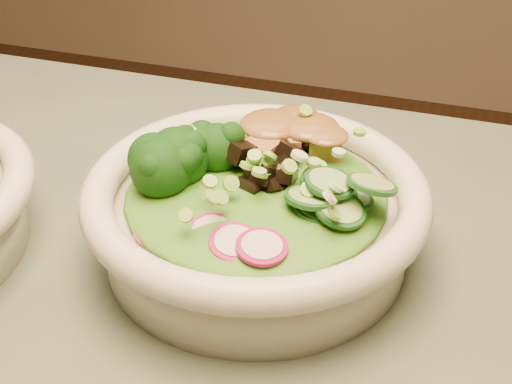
% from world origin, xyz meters
% --- Properties ---
extents(salad_bowl, '(0.26, 0.26, 0.07)m').
position_xyz_m(salad_bowl, '(-0.05, 0.12, 0.79)').
color(salad_bowl, silver).
rests_on(salad_bowl, dining_table).
extents(lettuce_bed, '(0.19, 0.19, 0.02)m').
position_xyz_m(lettuce_bed, '(-0.05, 0.12, 0.81)').
color(lettuce_bed, '#226715').
rests_on(lettuce_bed, salad_bowl).
extents(broccoli_florets, '(0.10, 0.09, 0.04)m').
position_xyz_m(broccoli_florets, '(-0.11, 0.12, 0.82)').
color(broccoli_florets, black).
rests_on(broccoli_florets, salad_bowl).
extents(radish_slices, '(0.11, 0.08, 0.02)m').
position_xyz_m(radish_slices, '(-0.05, 0.06, 0.81)').
color(radish_slices, '#9D0C4D').
rests_on(radish_slices, salad_bowl).
extents(cucumber_slices, '(0.09, 0.09, 0.03)m').
position_xyz_m(cucumber_slices, '(0.01, 0.11, 0.82)').
color(cucumber_slices, '#8BB162').
rests_on(cucumber_slices, salad_bowl).
extents(mushroom_heap, '(0.09, 0.09, 0.04)m').
position_xyz_m(mushroom_heap, '(-0.05, 0.13, 0.82)').
color(mushroom_heap, black).
rests_on(mushroom_heap, salad_bowl).
extents(tofu_cubes, '(0.10, 0.09, 0.03)m').
position_xyz_m(tofu_cubes, '(-0.05, 0.18, 0.82)').
color(tofu_cubes, brown).
rests_on(tofu_cubes, salad_bowl).
extents(peanut_sauce, '(0.07, 0.05, 0.02)m').
position_xyz_m(peanut_sauce, '(-0.05, 0.18, 0.83)').
color(peanut_sauce, brown).
rests_on(peanut_sauce, tofu_cubes).
extents(scallion_garnish, '(0.18, 0.18, 0.02)m').
position_xyz_m(scallion_garnish, '(-0.05, 0.12, 0.83)').
color(scallion_garnish, '#7DBA41').
rests_on(scallion_garnish, salad_bowl).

